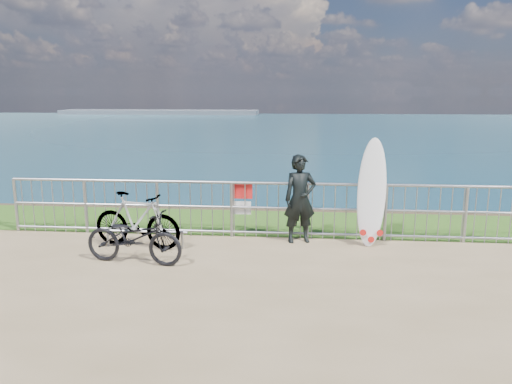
# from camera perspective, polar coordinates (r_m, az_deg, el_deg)

# --- Properties ---
(grass_strip) EXTENTS (120.00, 120.00, 0.00)m
(grass_strip) POSITION_cam_1_polar(r_m,az_deg,el_deg) (11.05, 0.59, -3.50)
(grass_strip) COLOR #2A5417
(grass_strip) RESTS_ON ground
(seascape) EXTENTS (260.00, 260.00, 5.00)m
(seascape) POSITION_cam_1_polar(r_m,az_deg,el_deg) (161.86, -10.83, 8.74)
(seascape) COLOR brown
(seascape) RESTS_ON ground
(railing) EXTENTS (10.06, 0.10, 1.13)m
(railing) POSITION_cam_1_polar(r_m,az_deg,el_deg) (9.85, 0.15, -1.94)
(railing) COLOR gray
(railing) RESTS_ON ground
(surfer) EXTENTS (0.70, 0.55, 1.69)m
(surfer) POSITION_cam_1_polar(r_m,az_deg,el_deg) (9.53, 5.05, -0.80)
(surfer) COLOR black
(surfer) RESTS_ON ground
(surfboard) EXTENTS (0.62, 0.58, 2.03)m
(surfboard) POSITION_cam_1_polar(r_m,az_deg,el_deg) (9.56, 13.06, -0.47)
(surfboard) COLOR silver
(surfboard) RESTS_ON ground
(bicycle_near) EXTENTS (1.78, 0.84, 0.90)m
(bicycle_near) POSITION_cam_1_polar(r_m,az_deg,el_deg) (8.64, -13.80, -5.06)
(bicycle_near) COLOR black
(bicycle_near) RESTS_ON ground
(bicycle_far) EXTENTS (1.80, 0.83, 1.05)m
(bicycle_far) POSITION_cam_1_polar(r_m,az_deg,el_deg) (9.48, -13.46, -3.13)
(bicycle_far) COLOR black
(bicycle_far) RESTS_ON ground
(bike_rack) EXTENTS (1.62, 0.05, 0.34)m
(bike_rack) POSITION_cam_1_polar(r_m,az_deg,el_deg) (9.49, -12.61, -4.62)
(bike_rack) COLOR gray
(bike_rack) RESTS_ON ground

